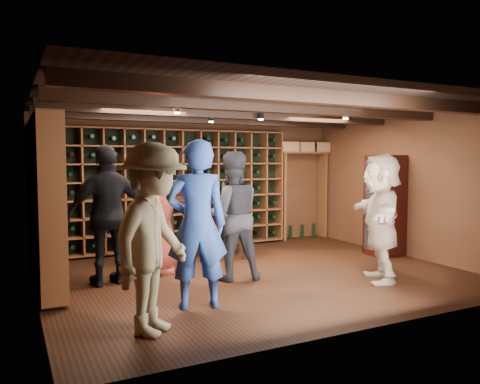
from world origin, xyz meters
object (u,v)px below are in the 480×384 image
guest_khaki (154,239)px  tasting_table (207,207)px  man_blue_shirt (197,225)px  guest_woman_black (109,215)px  display_cabinet (385,207)px  man_grey_suit (231,216)px  guest_beige (381,217)px  guest_red_floral (158,210)px

guest_khaki → tasting_table: (1.84, 3.09, -0.05)m
man_blue_shirt → guest_woman_black: size_ratio=1.01×
display_cabinet → tasting_table: (-2.89, 1.24, 0.03)m
man_grey_suit → guest_woman_black: (-1.61, 0.48, 0.05)m
display_cabinet → guest_beige: 1.86m
guest_woman_black → guest_khaki: size_ratio=1.02×
man_grey_suit → guest_woman_black: size_ratio=0.95×
guest_red_floral → tasting_table: bearing=-38.9°
guest_khaki → tasting_table: bearing=12.9°
tasting_table → man_blue_shirt: bearing=-96.7°
display_cabinet → guest_beige: guest_beige is taller
tasting_table → guest_woman_black: bearing=-132.4°
man_grey_suit → guest_khaki: guest_khaki is taller
display_cabinet → man_grey_suit: 3.18m
man_blue_shirt → guest_woman_black: 1.64m
guest_beige → tasting_table: size_ratio=1.20×
man_grey_suit → guest_red_floral: (-0.81, 0.87, 0.03)m
man_grey_suit → tasting_table: 1.57m
man_blue_shirt → tasting_table: size_ratio=1.29×
guest_red_floral → guest_khaki: guest_red_floral is taller
guest_red_floral → guest_woman_black: bearing=135.4°
guest_woman_black → guest_khaki: 2.02m
guest_woman_black → tasting_table: 2.16m
guest_red_floral → man_grey_suit: bearing=-117.7°
man_blue_shirt → tasting_table: man_blue_shirt is taller
man_grey_suit → man_blue_shirt: bearing=58.9°
man_blue_shirt → man_grey_suit: man_blue_shirt is taller
man_grey_suit → guest_red_floral: guest_red_floral is taller
guest_red_floral → tasting_table: guest_red_floral is taller
guest_red_floral → tasting_table: size_ratio=1.26×
tasting_table → guest_beige: bearing=-40.2°
man_blue_shirt → guest_khaki: 0.86m
man_blue_shirt → display_cabinet: bearing=-149.1°
display_cabinet → man_grey_suit: (-3.16, -0.30, 0.05)m
man_blue_shirt → guest_beige: bearing=-167.1°
display_cabinet → guest_khaki: 5.08m
guest_red_floral → guest_woman_black: 0.89m
display_cabinet → man_blue_shirt: 4.27m
guest_khaki → guest_beige: size_ratio=1.04×
guest_red_floral → tasting_table: (1.08, 0.67, -0.06)m
man_blue_shirt → guest_khaki: (-0.66, -0.55, -0.03)m
tasting_table → guest_red_floral: bearing=-130.0°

